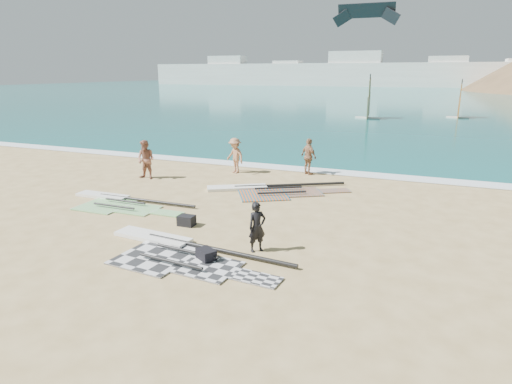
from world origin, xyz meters
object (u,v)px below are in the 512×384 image
at_px(rig_grey, 175,250).
at_px(gear_bag_far, 206,255).
at_px(beachgoer_left, 146,160).
at_px(beachgoer_back, 309,157).
at_px(rig_green, 117,202).
at_px(beachgoer_mid, 235,156).
at_px(rig_orange, 267,190).
at_px(person_wetsuit, 257,227).
at_px(gear_bag_near, 186,220).

bearing_deg(rig_grey, gear_bag_far, -3.97).
height_order(rig_grey, beachgoer_left, beachgoer_left).
relative_size(gear_bag_far, beachgoer_back, 0.30).
bearing_deg(rig_green, beachgoer_mid, 71.28).
bearing_deg(rig_orange, rig_grey, -121.52).
relative_size(beachgoer_left, beachgoer_mid, 1.04).
relative_size(rig_grey, rig_orange, 1.00).
height_order(person_wetsuit, beachgoer_back, beachgoer_back).
xyz_separation_m(beachgoer_left, beachgoer_mid, (3.53, 2.78, -0.04)).
distance_m(beachgoer_left, beachgoer_back, 8.15).
bearing_deg(beachgoer_left, gear_bag_far, -44.73).
bearing_deg(beachgoer_back, rig_orange, 112.93).
xyz_separation_m(gear_bag_far, beachgoer_left, (-7.26, 7.37, 0.79)).
xyz_separation_m(gear_bag_far, beachgoer_back, (-0.08, 11.22, 0.77)).
height_order(gear_bag_near, beachgoer_back, beachgoer_back).
xyz_separation_m(rig_green, gear_bag_far, (5.92, -3.48, 0.12)).
height_order(person_wetsuit, beachgoer_mid, beachgoer_mid).
bearing_deg(gear_bag_near, gear_bag_far, -48.84).
distance_m(gear_bag_near, gear_bag_far, 3.02).
height_order(gear_bag_near, beachgoer_left, beachgoer_left).
xyz_separation_m(gear_bag_near, beachgoer_left, (-5.27, 5.10, 0.78)).
relative_size(rig_orange, gear_bag_near, 11.24).
bearing_deg(beachgoer_left, beachgoer_mid, 38.97).
height_order(gear_bag_far, person_wetsuit, person_wetsuit).
distance_m(rig_orange, beachgoer_back, 3.99).
height_order(rig_orange, gear_bag_far, gear_bag_far).
height_order(gear_bag_near, person_wetsuit, person_wetsuit).
relative_size(rig_green, person_wetsuit, 3.72).
relative_size(rig_green, beachgoer_left, 2.92).
distance_m(person_wetsuit, beachgoer_left, 10.41).
height_order(person_wetsuit, beachgoer_left, beachgoer_left).
bearing_deg(rig_orange, gear_bag_near, -131.47).
xyz_separation_m(rig_grey, beachgoer_left, (-6.13, 7.20, 0.91)).
distance_m(gear_bag_near, beachgoer_back, 9.18).
distance_m(rig_grey, beachgoer_left, 9.50).
distance_m(rig_grey, rig_orange, 7.26).
xyz_separation_m(person_wetsuit, beachgoer_mid, (-4.81, 9.01, 0.17)).
bearing_deg(beachgoer_mid, rig_green, -82.34).
relative_size(rig_grey, gear_bag_far, 11.25).
xyz_separation_m(beachgoer_mid, beachgoer_back, (3.65, 1.07, 0.02)).
relative_size(rig_grey, beachgoer_mid, 3.40).
xyz_separation_m(gear_bag_near, person_wetsuit, (3.07, -1.13, 0.57)).
bearing_deg(rig_grey, beachgoer_left, 135.21).
xyz_separation_m(rig_orange, person_wetsuit, (2.02, -6.28, 0.70)).
distance_m(rig_grey, gear_bag_far, 1.15).
xyz_separation_m(gear_bag_far, person_wetsuit, (1.08, 1.15, 0.59)).
height_order(rig_green, beachgoer_mid, beachgoer_mid).
bearing_deg(beachgoer_left, rig_orange, 1.23).
height_order(rig_orange, person_wetsuit, person_wetsuit).
relative_size(gear_bag_near, gear_bag_far, 1.01).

